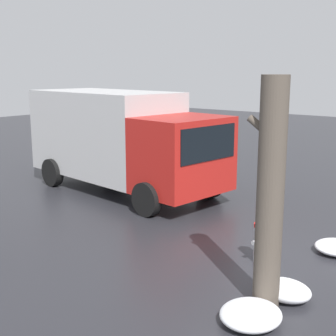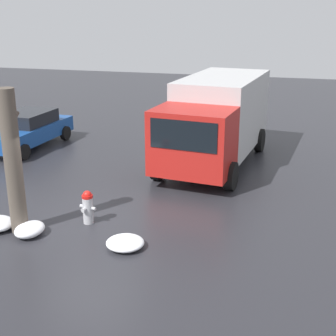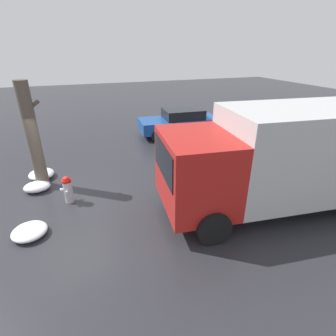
% 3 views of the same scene
% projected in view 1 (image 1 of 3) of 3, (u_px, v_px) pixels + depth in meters
% --- Properties ---
extents(ground_plane, '(60.00, 60.00, 0.00)m').
position_uv_depth(ground_plane, '(260.00, 262.00, 9.24)').
color(ground_plane, '#28282D').
extents(fire_hydrant, '(0.39, 0.48, 0.91)m').
position_uv_depth(fire_hydrant, '(261.00, 239.00, 9.14)').
color(fire_hydrant, '#B7B7BC').
rests_on(fire_hydrant, ground_plane).
extents(tree_trunk, '(0.65, 0.43, 3.65)m').
position_uv_depth(tree_trunk, '(270.00, 195.00, 7.18)').
color(tree_trunk, brown).
rests_on(tree_trunk, ground_plane).
extents(delivery_truck, '(7.03, 3.35, 3.06)m').
position_uv_depth(delivery_truck, '(121.00, 138.00, 14.40)').
color(delivery_truck, red).
rests_on(delivery_truck, ground_plane).
extents(snow_pile_by_hydrant, '(0.87, 0.70, 0.31)m').
position_uv_depth(snow_pile_by_hydrant, '(285.00, 290.00, 7.71)').
color(snow_pile_by_hydrant, white).
rests_on(snow_pile_by_hydrant, ground_plane).
extents(snow_pile_curbside, '(0.91, 0.99, 0.30)m').
position_uv_depth(snow_pile_curbside, '(251.00, 315.00, 6.95)').
color(snow_pile_curbside, white).
rests_on(snow_pile_curbside, ground_plane).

